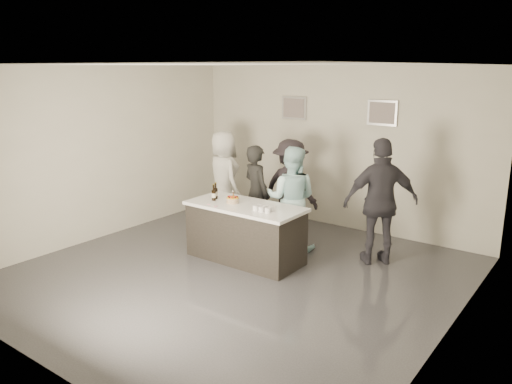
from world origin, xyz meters
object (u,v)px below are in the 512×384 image
beer_bottle_a (216,191)px  bar_counter (245,232)px  beer_bottle_b (214,193)px  person_guest_right (381,202)px  person_guest_left (224,178)px  cake (233,201)px  person_main_blue (291,198)px  person_guest_back (290,187)px  person_main_black (256,193)px

beer_bottle_a → bar_counter: bearing=-1.5°
beer_bottle_b → person_guest_right: (2.30, 1.22, -0.05)m
beer_bottle_b → person_guest_left: size_ratio=0.14×
beer_bottle_a → person_guest_right: person_guest_right is taller
bar_counter → cake: cake is taller
cake → beer_bottle_b: beer_bottle_b is taller
beer_bottle_b → person_main_blue: size_ratio=0.15×
person_guest_back → beer_bottle_b: bearing=79.2°
beer_bottle_a → beer_bottle_b: bearing=-64.5°
bar_counter → person_main_blue: (0.30, 0.85, 0.42)m
cake → person_guest_right: 2.28m
cake → beer_bottle_b: bearing=-168.4°
person_guest_left → person_guest_back: person_guest_left is taller
bar_counter → cake: size_ratio=9.46×
person_guest_left → person_guest_back: bearing=-148.8°
beer_bottle_b → person_guest_left: person_guest_left is taller
beer_bottle_a → person_guest_left: size_ratio=0.14×
cake → person_main_blue: 1.03m
bar_counter → person_guest_right: size_ratio=0.95×
person_guest_right → person_guest_back: size_ratio=1.13×
beer_bottle_a → beer_bottle_b: 0.12m
bar_counter → person_main_black: bearing=116.5°
bar_counter → person_guest_left: (-1.53, 1.30, 0.45)m
bar_counter → person_main_blue: bearing=70.5°
bar_counter → cake: (-0.23, -0.03, 0.49)m
person_guest_right → person_guest_back: bearing=-52.1°
cake → beer_bottle_a: 0.40m
person_main_blue → person_guest_back: person_guest_back is taller
bar_counter → person_guest_back: person_guest_back is taller
beer_bottle_a → person_main_blue: 1.25m
beer_bottle_b → person_main_blue: person_main_blue is taller
person_guest_left → person_guest_back: (1.40, 0.20, -0.03)m
person_main_black → beer_bottle_b: bearing=105.7°
person_main_blue → person_guest_right: bearing=169.9°
bar_counter → person_guest_back: 1.56m
person_main_black → person_guest_back: person_guest_back is taller
cake → beer_bottle_a: size_ratio=0.76×
bar_counter → person_guest_right: (1.74, 1.13, 0.53)m
bar_counter → person_guest_back: size_ratio=1.07×
cake → beer_bottle_b: 0.35m
beer_bottle_a → person_main_black: 0.92m
person_guest_left → person_guest_right: size_ratio=0.92×
person_guest_right → cake: bearing=-10.5°
beer_bottle_b → bar_counter: bearing=9.5°
person_main_blue → person_main_black: bearing=-24.6°
bar_counter → beer_bottle_a: size_ratio=7.15×
beer_bottle_b → person_guest_right: person_guest_right is taller
person_main_black → cake: bearing=125.5°
person_guest_right → person_main_blue: bearing=-30.0°
person_guest_left → person_guest_right: (3.27, -0.17, 0.08)m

